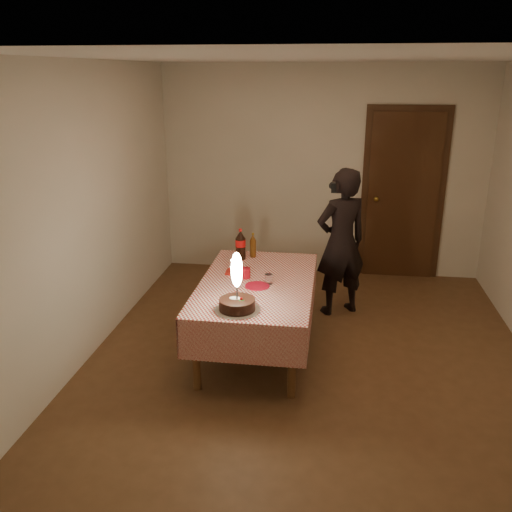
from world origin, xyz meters
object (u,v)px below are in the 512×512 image
birthday_cake (237,297)px  red_plate (257,286)px  dining_table (257,291)px  photographer (341,242)px  red_cup (246,273)px  cola_bottle (240,245)px  amber_bottle_left (253,246)px  clear_cup (269,279)px

birthday_cake → red_plate: bearing=80.4°
dining_table → photographer: 1.25m
red_plate → photographer: size_ratio=0.14×
red_cup → cola_bottle: (-0.14, 0.52, 0.10)m
red_plate → birthday_cake: bearing=-99.6°
dining_table → red_plate: red_plate is taller
amber_bottle_left → clear_cup: bearing=-70.7°
birthday_cake → clear_cup: birthday_cake is taller
birthday_cake → cola_bottle: bearing=98.6°
amber_bottle_left → photographer: photographer is taller
amber_bottle_left → photographer: bearing=17.6°
birthday_cake → photographer: bearing=62.7°
clear_cup → amber_bottle_left: 0.76m
dining_table → red_cup: size_ratio=17.20×
birthday_cake → red_cup: size_ratio=4.88×
red_plate → red_cup: bearing=125.8°
cola_bottle → amber_bottle_left: (0.11, 0.09, -0.03)m
red_cup → amber_bottle_left: (-0.03, 0.61, 0.07)m
red_plate → photographer: (0.73, 1.08, 0.10)m
dining_table → photographer: photographer is taller
red_cup → clear_cup: (0.22, -0.11, -0.01)m
birthday_cake → clear_cup: bearing=73.4°
cola_bottle → clear_cup: bearing=-60.0°
dining_table → birthday_cake: (-0.07, -0.63, 0.21)m
red_plate → red_cup: red_cup is taller
birthday_cake → amber_bottle_left: 1.32m
dining_table → red_plate: (0.02, -0.11, 0.10)m
photographer → dining_table: bearing=-127.9°
birthday_cake → amber_bottle_left: birthday_cake is taller
dining_table → amber_bottle_left: bearing=101.5°
red_plate → cola_bottle: (-0.27, 0.71, 0.15)m
birthday_cake → amber_bottle_left: size_ratio=1.92×
birthday_cake → photographer: size_ratio=0.31×
clear_cup → cola_bottle: bearing=120.0°
clear_cup → cola_bottle: (-0.36, 0.63, 0.11)m
red_plate → cola_bottle: 0.77m
birthday_cake → clear_cup: size_ratio=5.43×
red_plate → clear_cup: size_ratio=2.44×
clear_cup → photographer: bearing=57.2°
clear_cup → birthday_cake: bearing=-106.6°
red_plate → clear_cup: clear_cup is taller
red_cup → dining_table: bearing=-34.6°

